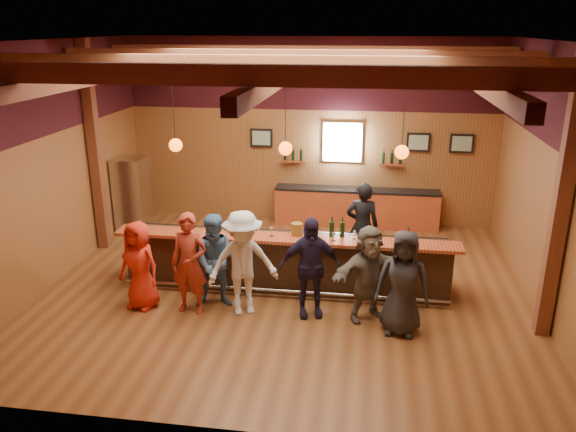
{
  "coord_description": "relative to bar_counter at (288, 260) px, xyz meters",
  "views": [
    {
      "loc": [
        1.45,
        -9.55,
        4.76
      ],
      "look_at": [
        0.0,
        0.3,
        1.35
      ],
      "focal_mm": 35.0,
      "sensor_mm": 36.0,
      "label": 1
    }
  ],
  "objects": [
    {
      "name": "framed_pictures",
      "position": [
        1.65,
        3.79,
        1.58
      ],
      "size": [
        5.35,
        0.05,
        0.45
      ],
      "color": "black",
      "rests_on": "room"
    },
    {
      "name": "glass_h",
      "position": [
        1.97,
        -0.27,
        0.71
      ],
      "size": [
        0.08,
        0.08,
        0.17
      ],
      "color": "silver",
      "rests_on": "bar_counter"
    },
    {
      "name": "bartender",
      "position": [
        1.37,
        1.03,
        0.38
      ],
      "size": [
        0.69,
        0.48,
        1.81
      ],
      "primitive_type": "imported",
      "rotation": [
        0.0,
        0.0,
        3.21
      ],
      "color": "black",
      "rests_on": "ground"
    },
    {
      "name": "glass_f",
      "position": [
        0.88,
        -0.38,
        0.71
      ],
      "size": [
        0.07,
        0.07,
        0.17
      ],
      "color": "silver",
      "rests_on": "bar_counter"
    },
    {
      "name": "customer_orange",
      "position": [
        -2.42,
        -1.23,
        0.27
      ],
      "size": [
        0.88,
        0.69,
        1.59
      ],
      "primitive_type": "imported",
      "rotation": [
        0.0,
        0.0,
        -0.27
      ],
      "color": "red",
      "rests_on": "ground"
    },
    {
      "name": "pendant_lights",
      "position": [
        -0.02,
        -0.15,
        2.19
      ],
      "size": [
        4.24,
        0.24,
        1.37
      ],
      "color": "black",
      "rests_on": "room"
    },
    {
      "name": "glass_g",
      "position": [
        1.24,
        -0.23,
        0.7
      ],
      "size": [
        0.07,
        0.07,
        0.16
      ],
      "color": "silver",
      "rests_on": "bar_counter"
    },
    {
      "name": "customer_brown",
      "position": [
        1.52,
        -1.07,
        0.31
      ],
      "size": [
        1.56,
        1.25,
        1.66
      ],
      "primitive_type": "imported",
      "rotation": [
        0.0,
        0.0,
        0.57
      ],
      "color": "#655D51",
      "rests_on": "ground"
    },
    {
      "name": "glass_e",
      "position": [
        -0.25,
        -0.31,
        0.71
      ],
      "size": [
        0.08,
        0.08,
        0.18
      ],
      "color": "silver",
      "rests_on": "bar_counter"
    },
    {
      "name": "bottle_a",
      "position": [
        0.83,
        -0.17,
        0.74
      ],
      "size": [
        0.08,
        0.08,
        0.38
      ],
      "color": "black",
      "rests_on": "bar_counter"
    },
    {
      "name": "customer_redvest",
      "position": [
        -1.51,
        -1.25,
        0.37
      ],
      "size": [
        0.69,
        0.49,
        1.79
      ],
      "primitive_type": "imported",
      "rotation": [
        0.0,
        0.0,
        -0.1
      ],
      "color": "#A02F1D",
      "rests_on": "ground"
    },
    {
      "name": "wine_shelves",
      "position": [
        0.78,
        3.73,
        1.1
      ],
      "size": [
        3.0,
        0.18,
        0.3
      ],
      "color": "#95371B",
      "rests_on": "room"
    },
    {
      "name": "customer_white",
      "position": [
        -0.59,
        -1.18,
        0.41
      ],
      "size": [
        1.37,
        1.09,
        1.85
      ],
      "primitive_type": "imported",
      "rotation": [
        0.0,
        0.0,
        0.39
      ],
      "color": "silver",
      "rests_on": "ground"
    },
    {
      "name": "customer_denim",
      "position": [
        -1.09,
        -0.99,
        0.33
      ],
      "size": [
        0.94,
        0.8,
        1.7
      ],
      "primitive_type": "imported",
      "rotation": [
        0.0,
        0.0,
        0.2
      ],
      "color": "#4F769E",
      "rests_on": "ground"
    },
    {
      "name": "glass_d",
      "position": [
        -1.09,
        -0.44,
        0.72
      ],
      "size": [
        0.08,
        0.08,
        0.19
      ],
      "color": "silver",
      "rests_on": "bar_counter"
    },
    {
      "name": "glass_a",
      "position": [
        -2.75,
        -0.38,
        0.73
      ],
      "size": [
        0.09,
        0.09,
        0.2
      ],
      "color": "silver",
      "rests_on": "bar_counter"
    },
    {
      "name": "customer_navy",
      "position": [
        0.53,
        -1.09,
        0.37
      ],
      "size": [
        1.11,
        0.67,
        1.78
      ],
      "primitive_type": "imported",
      "rotation": [
        0.0,
        0.0,
        0.24
      ],
      "color": "#211A34",
      "rests_on": "ground"
    },
    {
      "name": "glass_c",
      "position": [
        -1.27,
        -0.23,
        0.72
      ],
      "size": [
        0.08,
        0.08,
        0.18
      ],
      "color": "silver",
      "rests_on": "bar_counter"
    },
    {
      "name": "back_bar_cabinet",
      "position": [
        1.18,
        3.57,
        -0.05
      ],
      "size": [
        4.0,
        0.52,
        0.95
      ],
      "color": "#95371B",
      "rests_on": "ground"
    },
    {
      "name": "stainless_fridge",
      "position": [
        -4.12,
        2.45,
        0.38
      ],
      "size": [
        0.7,
        0.7,
        1.8
      ],
      "primitive_type": "cube",
      "color": "silver",
      "rests_on": "ground"
    },
    {
      "name": "bottle_b",
      "position": [
        1.02,
        -0.17,
        0.74
      ],
      "size": [
        0.08,
        0.08,
        0.38
      ],
      "color": "black",
      "rests_on": "bar_counter"
    },
    {
      "name": "glass_b",
      "position": [
        -1.77,
        -0.43,
        0.7
      ],
      "size": [
        0.07,
        0.07,
        0.16
      ],
      "color": "silver",
      "rests_on": "bar_counter"
    },
    {
      "name": "bar_counter",
      "position": [
        0.0,
        0.0,
        0.0
      ],
      "size": [
        6.3,
        1.07,
        1.11
      ],
      "color": "black",
      "rests_on": "ground"
    },
    {
      "name": "window",
      "position": [
        0.78,
        3.8,
        1.53
      ],
      "size": [
        0.95,
        0.09,
        0.95
      ],
      "color": "silver",
      "rests_on": "room"
    },
    {
      "name": "ice_bucket",
      "position": [
        0.2,
        -0.19,
        0.7
      ],
      "size": [
        0.21,
        0.21,
        0.23
      ],
      "primitive_type": "cylinder",
      "color": "brown",
      "rests_on": "bar_counter"
    },
    {
      "name": "room",
      "position": [
        -0.02,
        -0.09,
        2.69
      ],
      "size": [
        9.04,
        9.0,
        4.52
      ],
      "color": "brown",
      "rests_on": "ground"
    },
    {
      "name": "customer_dark",
      "position": [
        2.06,
        -1.45,
        0.35
      ],
      "size": [
        0.91,
        0.64,
        1.75
      ],
      "primitive_type": "imported",
      "rotation": [
        0.0,
        0.0,
        -0.11
      ],
      "color": "#262628",
      "rests_on": "ground"
    }
  ]
}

